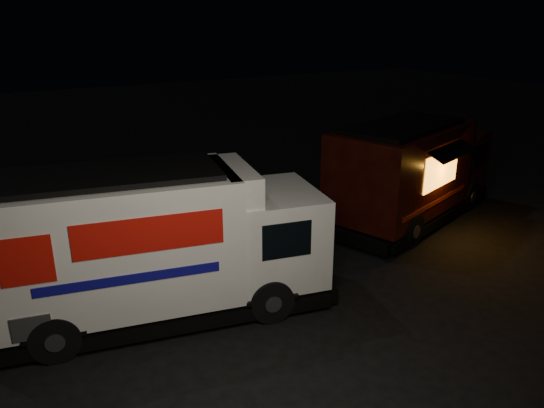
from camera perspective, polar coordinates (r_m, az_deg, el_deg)
The scene contains 3 objects.
ground at distance 12.05m, azimuth 0.27°, elevation -11.15°, with size 80.00×80.00×0.00m, color black.
white_truck at distance 11.42m, azimuth -11.80°, elevation -4.11°, with size 7.26×2.48×3.29m, color white, non-canonical shape.
red_truck at distance 17.18m, azimuth 14.96°, elevation 3.59°, with size 6.81×2.51×3.17m, color #361109, non-canonical shape.
Camera 1 is at (-5.11, -8.96, 6.22)m, focal length 35.00 mm.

